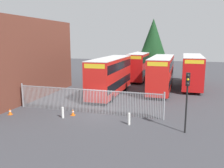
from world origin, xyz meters
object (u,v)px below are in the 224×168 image
(double_decker_bus_far_back, at_px, (140,65))
(bollard_center_front, at_px, (129,119))
(double_decker_bus_behind_fence_left, at_px, (161,72))
(bollard_near_left, at_px, (63,112))
(traffic_cone_mid_forecourt, at_px, (10,112))
(double_decker_bus_near_gate, at_px, (111,75))
(traffic_light_kerbside, at_px, (187,92))
(traffic_cone_by_gate, at_px, (73,112))
(double_decker_bus_behind_fence_right, at_px, (192,70))

(double_decker_bus_far_back, bearing_deg, bollard_center_front, -82.18)
(double_decker_bus_behind_fence_left, relative_size, bollard_near_left, 11.38)
(double_decker_bus_behind_fence_left, relative_size, traffic_cone_mid_forecourt, 18.32)
(double_decker_bus_near_gate, distance_m, traffic_light_kerbside, 13.16)
(traffic_cone_by_gate, bearing_deg, double_decker_bus_near_gate, 84.79)
(double_decker_bus_far_back, distance_m, traffic_cone_by_gate, 21.35)
(double_decker_bus_behind_fence_right, xyz_separation_m, bollard_near_left, (-10.76, -17.18, -1.95))
(bollard_near_left, distance_m, traffic_cone_mid_forecourt, 4.90)
(double_decker_bus_behind_fence_left, relative_size, double_decker_bus_behind_fence_right, 1.00)
(traffic_cone_by_gate, xyz_separation_m, traffic_light_kerbside, (9.36, -1.29, 2.70))
(double_decker_bus_near_gate, bearing_deg, traffic_cone_by_gate, -95.21)
(double_decker_bus_behind_fence_left, bearing_deg, traffic_cone_by_gate, -117.11)
(traffic_cone_mid_forecourt, bearing_deg, double_decker_bus_behind_fence_left, 49.69)
(bollard_center_front, xyz_separation_m, traffic_cone_mid_forecourt, (-10.59, -0.55, -0.19))
(double_decker_bus_near_gate, distance_m, double_decker_bus_behind_fence_right, 12.15)
(double_decker_bus_near_gate, xyz_separation_m, double_decker_bus_behind_fence_left, (5.62, 3.83, 0.00))
(double_decker_bus_behind_fence_right, bearing_deg, bollard_center_front, -106.33)
(traffic_cone_by_gate, bearing_deg, bollard_center_front, -9.30)
(double_decker_bus_far_back, distance_m, traffic_cone_mid_forecourt, 23.86)
(double_decker_bus_behind_fence_left, bearing_deg, double_decker_bus_near_gate, -145.71)
(double_decker_bus_behind_fence_right, xyz_separation_m, traffic_cone_mid_forecourt, (-15.62, -17.73, -2.13))
(double_decker_bus_far_back, height_order, traffic_light_kerbside, double_decker_bus_far_back)
(double_decker_bus_near_gate, distance_m, traffic_cone_by_gate, 8.98)
(double_decker_bus_far_back, xyz_separation_m, traffic_light_kerbside, (7.18, -22.42, 0.56))
(double_decker_bus_behind_fence_right, height_order, traffic_cone_by_gate, double_decker_bus_behind_fence_right)
(bollard_near_left, distance_m, bollard_center_front, 5.72)
(double_decker_bus_behind_fence_right, height_order, traffic_cone_mid_forecourt, double_decker_bus_behind_fence_right)
(double_decker_bus_behind_fence_right, xyz_separation_m, double_decker_bus_far_back, (-8.06, 4.80, 0.00))
(double_decker_bus_behind_fence_left, distance_m, traffic_cone_by_gate, 14.23)
(double_decker_bus_far_back, relative_size, traffic_cone_mid_forecourt, 18.32)
(double_decker_bus_behind_fence_right, relative_size, traffic_cone_by_gate, 18.32)
(bollard_near_left, bearing_deg, double_decker_bus_near_gate, 82.11)
(double_decker_bus_behind_fence_left, xyz_separation_m, traffic_light_kerbside, (2.95, -13.81, 0.56))
(traffic_cone_by_gate, bearing_deg, double_decker_bus_far_back, 84.13)
(double_decker_bus_behind_fence_left, bearing_deg, traffic_cone_mid_forecourt, -130.31)
(bollard_near_left, relative_size, bollard_center_front, 1.00)
(traffic_cone_mid_forecourt, bearing_deg, bollard_near_left, 6.53)
(bollard_near_left, xyz_separation_m, traffic_cone_by_gate, (0.53, 0.84, -0.19))
(double_decker_bus_behind_fence_left, xyz_separation_m, double_decker_bus_far_back, (-4.24, 8.62, 0.00))
(double_decker_bus_far_back, relative_size, traffic_light_kerbside, 2.51)
(double_decker_bus_near_gate, relative_size, double_decker_bus_behind_fence_left, 1.00)
(double_decker_bus_near_gate, bearing_deg, double_decker_bus_behind_fence_left, 34.29)
(bollard_center_front, distance_m, traffic_light_kerbside, 4.88)
(bollard_near_left, height_order, bollard_center_front, same)
(traffic_cone_mid_forecourt, bearing_deg, double_decker_bus_near_gate, 58.47)
(bollard_near_left, xyz_separation_m, bollard_center_front, (5.72, -0.01, 0.00))
(traffic_cone_by_gate, bearing_deg, bollard_near_left, -122.19)
(double_decker_bus_near_gate, xyz_separation_m, traffic_cone_mid_forecourt, (-6.19, -10.08, -2.13))
(double_decker_bus_near_gate, height_order, traffic_cone_by_gate, double_decker_bus_near_gate)
(double_decker_bus_far_back, bearing_deg, double_decker_bus_near_gate, -96.32)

